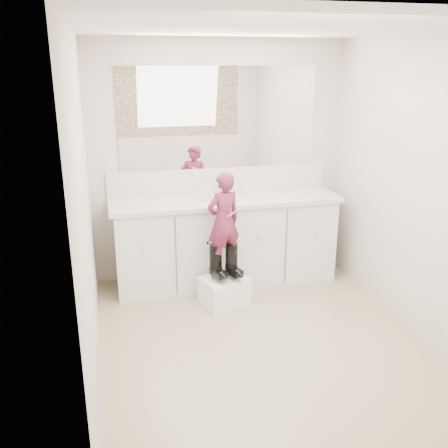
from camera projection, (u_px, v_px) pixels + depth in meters
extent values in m
plane|color=#907E5E|center=(261.00, 341.00, 4.08)|extent=(3.00, 3.00, 0.00)
plane|color=white|center=(270.00, 27.00, 3.33)|extent=(3.00, 3.00, 0.00)
plane|color=beige|center=(219.00, 162.00, 5.09)|extent=(2.60, 0.00, 2.60)
plane|color=beige|center=(366.00, 283.00, 2.32)|extent=(2.60, 0.00, 2.60)
plane|color=beige|center=(85.00, 212.00, 3.41)|extent=(0.00, 3.00, 3.00)
plane|color=beige|center=(419.00, 190.00, 4.00)|extent=(0.00, 3.00, 3.00)
cube|color=silver|center=(226.00, 242.00, 5.08)|extent=(2.20, 0.55, 0.85)
cube|color=beige|center=(226.00, 200.00, 4.93)|extent=(2.28, 0.58, 0.04)
cube|color=beige|center=(219.00, 180.00, 5.13)|extent=(2.28, 0.03, 0.25)
cube|color=white|center=(219.00, 118.00, 4.94)|extent=(2.00, 0.02, 1.00)
cube|color=#472819|center=(374.00, 189.00, 2.19)|extent=(2.00, 0.01, 1.20)
cylinder|color=silver|center=(222.00, 190.00, 5.06)|extent=(0.08, 0.08, 0.10)
imported|color=#EFE5BF|center=(247.00, 191.00, 4.99)|extent=(0.13, 0.13, 0.10)
imported|color=silver|center=(205.00, 189.00, 4.84)|extent=(0.13, 0.13, 0.21)
cube|color=white|center=(224.00, 291.00, 4.68)|extent=(0.48, 0.44, 0.26)
imported|color=#AE3566|center=(224.00, 221.00, 4.49)|extent=(0.38, 0.30, 0.91)
cylinder|color=#EF5D8C|center=(233.00, 213.00, 4.40)|extent=(0.13, 0.05, 0.06)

